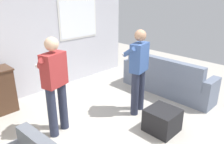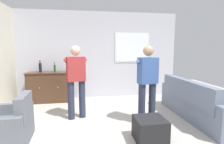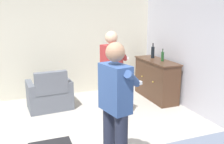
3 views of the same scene
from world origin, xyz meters
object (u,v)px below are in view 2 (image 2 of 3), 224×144
Objects in this scene: sideboard_cabinet at (50,87)px; ottoman at (150,130)px; armchair at (11,128)px; person_standing_right at (147,81)px; person_standing_left at (76,78)px; bottle_wine_green at (40,67)px; bottle_liquor_amber at (55,68)px; couch at (193,104)px.

ottoman is (2.15, -2.69, -0.25)m from sideboard_cabinet.
armchair is 0.55× the size of person_standing_right.
sideboard_cabinet is 1.72m from person_standing_left.
armchair is at bearing -169.67° from person_standing_right.
person_standing_right is at bearing -37.18° from bottle_wine_green.
bottle_liquor_amber is 1.64m from person_standing_left.
bottle_wine_green is at bearing 152.93° from couch.
bottle_liquor_amber reaches higher than sideboard_cabinet.
bottle_liquor_amber is at bearing 115.26° from person_standing_left.
sideboard_cabinet is at bearing -159.51° from bottle_liquor_amber.
bottle_wine_green is 3.75m from ottoman.
ottoman is 1.96m from person_standing_left.
sideboard_cabinet is at bearing 85.07° from armchair.
person_standing_right is at bearing -176.66° from couch.
bottle_wine_green reaches higher than bottle_liquor_amber.
person_standing_right reaches higher than armchair.
person_standing_right is at bearing -42.20° from bottle_liquor_amber.
armchair is 1.79× the size of ottoman.
bottle_liquor_amber is 0.17× the size of person_standing_right.
bottle_wine_green is at bearing -178.37° from bottle_liquor_amber.
person_standing_left reaches higher than ottoman.
bottle_wine_green is at bearing 127.22° from person_standing_left.
person_standing_right is (-1.14, -0.07, 0.59)m from couch.
bottle_wine_green is 3.30m from person_standing_right.
person_standing_left is at bearing -52.78° from bottle_wine_green.
ottoman is at bearing -51.38° from sideboard_cabinet.
person_standing_right is (2.36, -1.95, 0.48)m from sideboard_cabinet.
bottle_wine_green reaches higher than couch.
couch is at bearing -9.78° from person_standing_left.
bottle_wine_green is (-0.06, 2.46, 0.77)m from armchair.
couch is at bearing -30.04° from bottle_liquor_amber.
person_standing_right reaches higher than bottle_wine_green.
person_standing_right reaches higher than couch.
couch is 3.97m from sideboard_cabinet.
couch is at bearing 8.20° from armchair.
person_standing_right is (2.63, -1.99, -0.12)m from bottle_wine_green.
armchair is 2.69m from person_standing_right.
ottoman is 0.31× the size of person_standing_left.
armchair is 0.69× the size of sideboard_cabinet.
armchair is at bearing -136.72° from person_standing_left.
bottle_liquor_amber is (-3.35, 1.94, 0.67)m from couch.
bottle_wine_green reaches higher than armchair.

